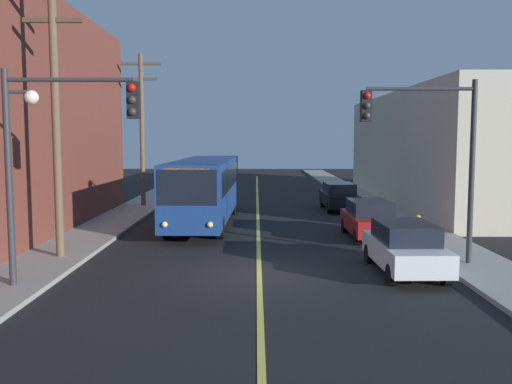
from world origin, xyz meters
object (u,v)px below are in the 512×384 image
at_px(parked_car_red, 367,219).
at_px(utility_pole_mid, 139,122).
at_px(fire_hydrant, 415,224).
at_px(parked_car_white, 402,247).
at_px(parked_car_black, 337,196).
at_px(city_bus, 203,188).
at_px(traffic_signal_right_corner, 423,137).
at_px(traffic_signal_left_corner, 60,137).
at_px(street_lamp_left, 14,157).
at_px(utility_pole_near, 53,104).

xyz_separation_m(parked_car_red, utility_pole_mid, (-11.78, 10.63, 4.38)).
bearing_deg(fire_hydrant, utility_pole_mid, 143.01).
distance_m(parked_car_white, parked_car_black, 15.46).
distance_m(city_bus, parked_car_white, 12.55).
bearing_deg(utility_pole_mid, traffic_signal_right_corner, -52.07).
height_order(traffic_signal_left_corner, street_lamp_left, traffic_signal_left_corner).
height_order(utility_pole_near, utility_pole_mid, utility_pole_near).
relative_size(parked_car_red, parked_car_black, 1.00).
height_order(parked_car_black, utility_pole_near, utility_pole_near).
bearing_deg(traffic_signal_right_corner, street_lamp_left, -168.52).
bearing_deg(utility_pole_near, city_bus, 62.51).
bearing_deg(street_lamp_left, utility_pole_mid, 90.70).
relative_size(city_bus, fire_hydrant, 14.54).
xyz_separation_m(city_bus, parked_car_black, (7.46, 5.25, -0.98)).
xyz_separation_m(parked_car_white, traffic_signal_right_corner, (0.81, 0.80, 3.46)).
bearing_deg(traffic_signal_left_corner, city_bus, 77.17).
height_order(city_bus, street_lamp_left, street_lamp_left).
bearing_deg(parked_car_red, street_lamp_left, -145.83).
bearing_deg(parked_car_red, parked_car_black, 89.40).
height_order(city_bus, traffic_signal_left_corner, traffic_signal_left_corner).
relative_size(parked_car_black, utility_pole_near, 0.46).
distance_m(city_bus, street_lamp_left, 12.75).
xyz_separation_m(utility_pole_near, traffic_signal_right_corner, (12.38, -1.08, -1.13)).
height_order(parked_car_white, utility_pole_near, utility_pole_near).
bearing_deg(traffic_signal_left_corner, utility_pole_mid, 94.99).
relative_size(parked_car_white, fire_hydrant, 5.27).
relative_size(utility_pole_near, traffic_signal_left_corner, 1.60).
relative_size(traffic_signal_left_corner, fire_hydrant, 7.14).
height_order(utility_pole_near, traffic_signal_left_corner, utility_pole_near).
distance_m(parked_car_red, fire_hydrant, 2.14).
relative_size(parked_car_red, utility_pole_mid, 0.48).
bearing_deg(parked_car_black, fire_hydrant, -77.51).
height_order(city_bus, parked_car_white, city_bus).
xyz_separation_m(traffic_signal_left_corner, street_lamp_left, (-1.42, 0.30, -0.56)).
height_order(street_lamp_left, fire_hydrant, street_lamp_left).
xyz_separation_m(utility_pole_mid, fire_hydrant, (13.90, -10.47, -4.64)).
bearing_deg(city_bus, parked_car_white, -54.64).
height_order(traffic_signal_left_corner, fire_hydrant, traffic_signal_left_corner).
bearing_deg(fire_hydrant, traffic_signal_left_corner, -145.86).
bearing_deg(parked_car_red, traffic_signal_right_corner, -82.76).
xyz_separation_m(utility_pole_near, street_lamp_left, (0.14, -3.57, -1.69)).
bearing_deg(traffic_signal_left_corner, parked_car_white, 11.24).
xyz_separation_m(parked_car_black, utility_pole_near, (-11.79, -13.58, 4.59)).
relative_size(parked_car_white, street_lamp_left, 0.81).
distance_m(parked_car_white, street_lamp_left, 11.91).
xyz_separation_m(traffic_signal_left_corner, fire_hydrant, (12.26, 8.31, -3.72)).
relative_size(city_bus, street_lamp_left, 2.22).
height_order(city_bus, parked_car_red, city_bus).
bearing_deg(parked_car_red, traffic_signal_left_corner, -141.21).
distance_m(parked_car_red, traffic_signal_right_corner, 6.42).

